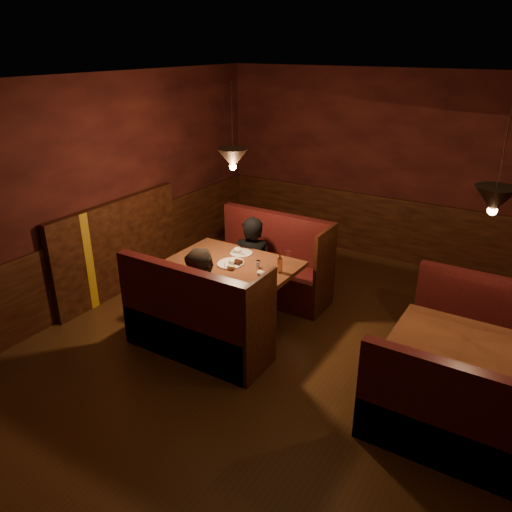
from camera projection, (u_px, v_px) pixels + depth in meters
The scene contains 9 objects.
room at pixel (274, 274), 5.09m from camera, with size 6.02×7.02×2.92m.
main_table at pixel (236, 276), 6.04m from camera, with size 1.51×0.92×1.06m.
main_bench_far at pixel (272, 270), 6.80m from camera, with size 1.66×0.59×1.14m.
main_bench_near at pixel (194, 327), 5.46m from camera, with size 1.66×0.59×1.14m.
second_table at pixel (464, 357), 4.65m from camera, with size 1.27×0.81×0.72m.
second_bench_far at pixel (477, 339), 5.31m from camera, with size 1.41×0.53×1.01m.
second_bench_near at pixel (445, 425), 4.12m from camera, with size 1.41×0.53×1.01m.
diner_a at pixel (252, 248), 6.45m from camera, with size 0.57×0.37×1.55m, color black.
diner_b at pixel (203, 286), 5.48m from camera, with size 0.74×0.58×1.53m, color #342A22.
Camera 1 is at (1.98, -3.97, 3.23)m, focal length 35.00 mm.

